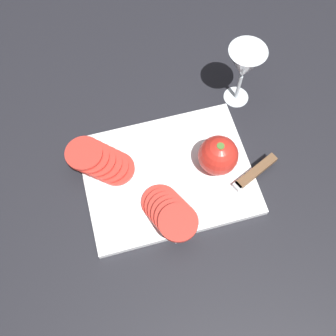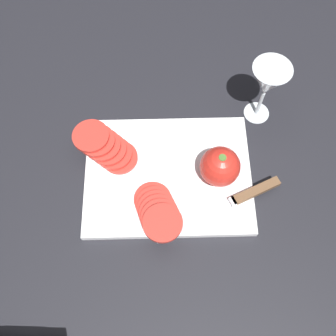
{
  "view_description": "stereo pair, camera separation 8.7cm",
  "coord_description": "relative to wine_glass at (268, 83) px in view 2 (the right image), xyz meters",
  "views": [
    {
      "loc": [
        -0.1,
        -0.38,
        0.84
      ],
      "look_at": [
        -0.01,
        -0.03,
        0.05
      ],
      "focal_mm": 42.0,
      "sensor_mm": 36.0,
      "label": 1
    },
    {
      "loc": [
        -0.02,
        -0.39,
        0.84
      ],
      "look_at": [
        -0.01,
        -0.03,
        0.05
      ],
      "focal_mm": 42.0,
      "sensor_mm": 36.0,
      "label": 2
    }
  ],
  "objects": [
    {
      "name": "knife",
      "position": [
        -0.06,
        -0.23,
        -0.1
      ],
      "size": [
        0.29,
        0.14,
        0.01
      ],
      "rotation": [
        0.0,
        0.0,
        3.56
      ],
      "color": "silver",
      "rests_on": "cutting_board"
    },
    {
      "name": "whole_tomato",
      "position": [
        -0.11,
        -0.17,
        -0.06
      ],
      "size": [
        0.09,
        0.09,
        0.09
      ],
      "color": "red",
      "rests_on": "cutting_board"
    },
    {
      "name": "tomato_slice_stack_far",
      "position": [
        -0.25,
        -0.27,
        -0.08
      ],
      "size": [
        0.1,
        0.15,
        0.05
      ],
      "color": "red",
      "rests_on": "cutting_board"
    },
    {
      "name": "ground_plane",
      "position": [
        -0.22,
        -0.14,
        -0.12
      ],
      "size": [
        3.0,
        3.0,
        0.0
      ],
      "primitive_type": "plane",
      "color": "black"
    },
    {
      "name": "wine_glass",
      "position": [
        0.0,
        0.0,
        0.0
      ],
      "size": [
        0.09,
        0.09,
        0.17
      ],
      "color": "silver",
      "rests_on": "ground_plane"
    },
    {
      "name": "tomato_slice_stack_near",
      "position": [
        -0.37,
        -0.11,
        -0.08
      ],
      "size": [
        0.14,
        0.12,
        0.05
      ],
      "color": "red",
      "rests_on": "cutting_board"
    },
    {
      "name": "cutting_board",
      "position": [
        -0.22,
        -0.17,
        -0.11
      ],
      "size": [
        0.38,
        0.29,
        0.02
      ],
      "color": "white",
      "rests_on": "ground_plane"
    }
  ]
}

